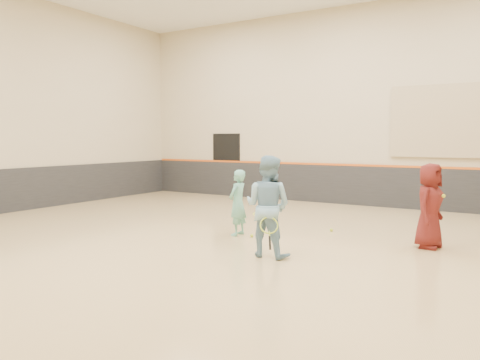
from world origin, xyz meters
The scene contains 14 objects.
room centered at (0.00, 0.00, 0.81)m, with size 15.04×12.04×6.22m.
wainscot_back centered at (0.00, 5.97, 0.60)m, with size 14.90×0.04×1.20m, color #232326.
wainscot_left centered at (-7.47, 0.00, 0.60)m, with size 0.04×11.90×1.20m, color #232326.
accent_stripe centered at (0.00, 5.96, 1.22)m, with size 14.90×0.03×0.06m, color #D85914.
acoustic_panel centered at (2.80, 5.95, 2.50)m, with size 3.20×0.08×2.00m, color tan.
doorway centered at (-4.50, 5.98, 1.10)m, with size 1.10×0.05×2.20m, color black.
girl centered at (-0.54, 0.29, 0.69)m, with size 0.50×0.33×1.37m, color #6AB8A3.
instructor centered at (0.81, -0.94, 0.86)m, with size 0.84×0.65×1.73m, color #82B0C9.
young_man centered at (3.06, 1.15, 0.78)m, with size 0.77×0.50×1.57m, color #5C1815.
held_racket centered at (1.00, -1.26, 0.60)m, with size 0.41×0.41×0.59m, color #AEC82C, non-canonical shape.
spare_racket centered at (-1.46, 2.83, 0.07)m, with size 0.64×0.64×0.15m, color #B6D12D, non-canonical shape.
ball_under_racket centered at (-0.18, 0.25, 0.03)m, with size 0.07×0.07×0.07m, color #BDD230.
ball_in_hand centered at (3.31, 1.07, 0.99)m, with size 0.07×0.07×0.07m, color yellow.
ball_beside_spare centered at (1.00, 1.66, 0.03)m, with size 0.07×0.07×0.07m, color #BDD231.
Camera 1 is at (4.49, -7.93, 2.00)m, focal length 35.00 mm.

